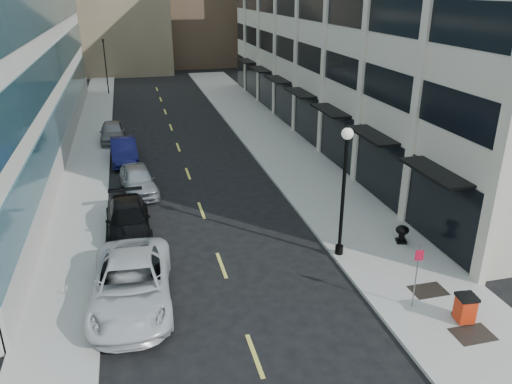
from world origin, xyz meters
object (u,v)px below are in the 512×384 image
sign_post (417,269)px  urn_planter (402,232)px  car_black_pickup (128,220)px  car_white_van (131,284)px  lamppost (344,181)px  car_grey_sedan (113,132)px  trash_bin (465,307)px  car_blue_sedan (124,150)px  car_silver_sedan (138,180)px  traffic_signal (103,42)px

sign_post → urn_planter: bearing=78.2°
car_black_pickup → sign_post: bearing=-43.4°
car_white_van → lamppost: size_ratio=1.08×
car_grey_sedan → trash_bin: car_grey_sedan is taller
car_blue_sedan → lamppost: size_ratio=0.81×
car_silver_sedan → car_blue_sedan: size_ratio=0.95×
car_blue_sedan → sign_post: sign_post is taller
car_silver_sedan → sign_post: size_ratio=1.80×
traffic_signal → car_silver_sedan: traffic_signal is taller
car_black_pickup → urn_planter: 13.25m
car_grey_sedan → urn_planter: (13.40, -20.99, -0.12)m
trash_bin → car_grey_sedan: bearing=120.8°
car_grey_sedan → sign_post: size_ratio=1.80×
urn_planter → lamppost: bearing=-175.2°
car_blue_sedan → car_grey_sedan: (-0.82, 5.13, -0.01)m
car_black_pickup → urn_planter: (12.48, -4.44, -0.08)m
traffic_signal → car_blue_sedan: (1.52, -24.42, -4.91)m
car_silver_sedan → car_grey_sedan: size_ratio=1.00×
traffic_signal → lamppost: traffic_signal is taller
trash_bin → sign_post: sign_post is taller
car_silver_sedan → urn_planter: 15.29m
trash_bin → car_blue_sedan: bearing=124.1°
lamppost → sign_post: lamppost is taller
trash_bin → car_black_pickup: bearing=144.0°
sign_post → urn_planter: sign_post is taller
traffic_signal → car_blue_sedan: bearing=-86.4°
car_blue_sedan → urn_planter: (12.58, -15.85, -0.13)m
traffic_signal → car_silver_sedan: 31.03m
car_white_van → car_silver_sedan: 11.47m
trash_bin → lamppost: bearing=118.8°
car_black_pickup → sign_post: size_ratio=1.99×
sign_post → urn_planter: size_ratio=3.01×
car_white_van → lamppost: 9.68m
lamppost → sign_post: (1.08, -4.47, -1.87)m
lamppost → traffic_signal: bearing=104.9°
car_silver_sedan → lamppost: 13.45m
trash_bin → lamppost: (-2.41, 5.71, 2.95)m
car_grey_sedan → lamppost: bearing=-64.9°
car_white_van → sign_post: (10.24, -3.01, 0.91)m
car_grey_sedan → car_blue_sedan: bearing=-81.2°
trash_bin → lamppost: 6.86m
car_silver_sedan → car_blue_sedan: bearing=90.7°
car_silver_sedan → urn_planter: size_ratio=5.40×
car_white_van → car_black_pickup: car_white_van is taller
traffic_signal → car_white_van: size_ratio=1.08×
traffic_signal → sign_post: bearing=-75.2°
car_white_van → sign_post: size_ratio=2.49×
car_blue_sedan → car_grey_sedan: car_blue_sedan is taller
car_blue_sedan → lamppost: bearing=-62.7°
traffic_signal → lamppost: bearing=-75.1°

